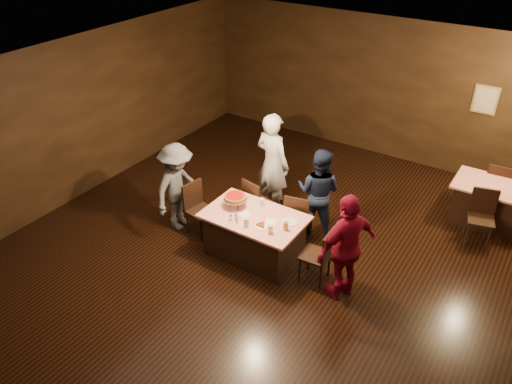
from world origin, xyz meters
TOP-DOWN VIEW (x-y plane):
  - room at (0.00, 0.01)m, footprint 10.00×10.04m
  - main_table at (-0.11, 0.40)m, footprint 1.60×1.00m
  - back_table at (2.87, 3.45)m, footprint 1.30×0.90m
  - chair_far_left at (-0.51, 1.15)m, footprint 0.50×0.50m
  - chair_far_right at (0.29, 1.15)m, footprint 0.50×0.50m
  - chair_end_left at (-1.21, 0.40)m, footprint 0.49×0.49m
  - chair_end_right at (0.99, 0.40)m, footprint 0.44×0.44m
  - chair_back_near at (2.87, 2.75)m, footprint 0.51×0.51m
  - chair_back_far at (2.87, 4.05)m, footprint 0.45×0.45m
  - diner_white_jacket at (-0.58, 1.70)m, footprint 0.77×0.58m
  - diner_navy_hoodie at (0.43, 1.56)m, footprint 0.83×0.68m
  - diner_grey_knit at (-1.67, 0.37)m, footprint 0.64×1.06m
  - diner_red_shirt at (1.48, 0.34)m, footprint 0.80×1.09m
  - pizza_stand at (-0.51, 0.45)m, footprint 0.38×0.38m
  - plate_with_slice at (0.14, 0.22)m, footprint 0.25×0.25m
  - plate_empty at (0.44, 0.55)m, footprint 0.25×0.25m
  - glass_front_left at (-0.06, 0.10)m, footprint 0.08×0.08m
  - glass_front_right at (0.34, 0.15)m, footprint 0.08×0.08m
  - glass_amber at (0.49, 0.35)m, footprint 0.08×0.08m
  - glass_back at (-0.16, 0.70)m, footprint 0.08×0.08m
  - condiments at (-0.29, 0.11)m, footprint 0.17×0.10m
  - napkin_center at (0.19, 0.40)m, footprint 0.19×0.19m
  - napkin_left at (-0.26, 0.35)m, footprint 0.21×0.21m

SIDE VIEW (x-z plane):
  - main_table at x=-0.11m, z-range 0.00..0.77m
  - back_table at x=2.87m, z-range 0.00..0.77m
  - chair_far_left at x=-0.51m, z-range 0.00..0.95m
  - chair_far_right at x=0.29m, z-range 0.00..0.95m
  - chair_end_left at x=-1.21m, z-range 0.00..0.95m
  - chair_end_right at x=0.99m, z-range 0.00..0.95m
  - chair_back_near at x=2.87m, z-range 0.00..0.95m
  - chair_back_far at x=2.87m, z-range 0.00..0.95m
  - napkin_center at x=0.19m, z-range 0.77..0.78m
  - napkin_left at x=-0.26m, z-range 0.77..0.78m
  - plate_empty at x=0.44m, z-range 0.77..0.78m
  - diner_navy_hoodie at x=0.43m, z-range 0.00..1.59m
  - plate_with_slice at x=0.14m, z-range 0.76..0.83m
  - diner_grey_knit at x=-1.67m, z-range 0.00..1.61m
  - condiments at x=-0.29m, z-range 0.77..0.87m
  - glass_front_left at x=-0.06m, z-range 0.77..0.91m
  - glass_front_right at x=0.34m, z-range 0.77..0.91m
  - glass_amber at x=0.49m, z-range 0.77..0.91m
  - glass_back at x=-0.16m, z-range 0.77..0.91m
  - diner_red_shirt at x=1.48m, z-range 0.00..1.72m
  - pizza_stand at x=-0.51m, z-range 0.84..1.06m
  - diner_white_jacket at x=-0.58m, z-range 0.00..1.93m
  - room at x=0.00m, z-range 0.63..3.65m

